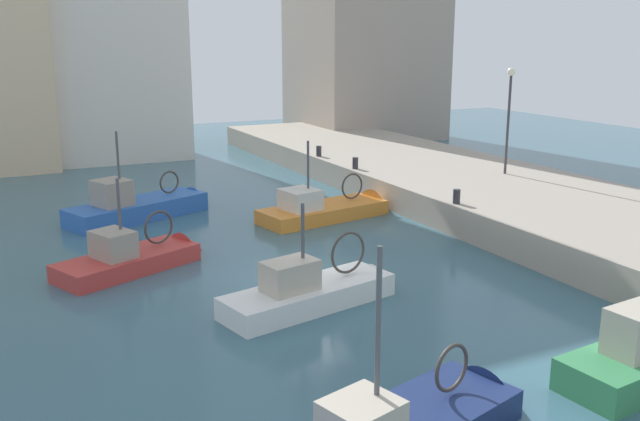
{
  "coord_description": "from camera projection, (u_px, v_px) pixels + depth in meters",
  "views": [
    {
      "loc": [
        -8.86,
        -19.24,
        7.47
      ],
      "look_at": [
        2.17,
        3.29,
        1.2
      ],
      "focal_mm": 39.58,
      "sensor_mm": 36.0,
      "label": 1
    }
  ],
  "objects": [
    {
      "name": "fishing_boat_blue",
      "position": [
        144.0,
        214.0,
        29.68
      ],
      "size": [
        6.92,
        4.21,
        4.6
      ],
      "color": "#2D60B7",
      "rests_on": "ground"
    },
    {
      "name": "mooring_bollard_mid",
      "position": [
        355.0,
        163.0,
        33.84
      ],
      "size": [
        0.28,
        0.28,
        0.55
      ],
      "primitive_type": "cylinder",
      "color": "#2D2D33",
      "rests_on": "quay_wall"
    },
    {
      "name": "quay_streetlamp",
      "position": [
        509.0,
        103.0,
        31.93
      ],
      "size": [
        0.36,
        0.36,
        4.83
      ],
      "color": "#38383D",
      "rests_on": "quay_wall"
    },
    {
      "name": "waterfront_building_west",
      "position": [
        93.0,
        2.0,
        42.5
      ],
      "size": [
        9.93,
        8.26,
        18.76
      ],
      "color": "silver",
      "rests_on": "ground"
    },
    {
      "name": "water_surface",
      "position": [
        304.0,
        277.0,
        22.35
      ],
      "size": [
        80.0,
        80.0,
        0.0
      ],
      "primitive_type": "plane",
      "color": "#386070",
      "rests_on": "ground"
    },
    {
      "name": "fishing_boat_white",
      "position": [
        318.0,
        300.0,
        20.1
      ],
      "size": [
        6.15,
        2.77,
        3.77
      ],
      "color": "white",
      "rests_on": "ground"
    },
    {
      "name": "fishing_boat_orange",
      "position": [
        331.0,
        214.0,
        29.64
      ],
      "size": [
        6.54,
        3.0,
        4.25
      ],
      "color": "orange",
      "rests_on": "ground"
    },
    {
      "name": "fishing_boat_red",
      "position": [
        139.0,
        264.0,
        23.22
      ],
      "size": [
        5.65,
        3.72,
        3.9
      ],
      "color": "#BC3833",
      "rests_on": "ground"
    },
    {
      "name": "quay_wall",
      "position": [
        575.0,
        218.0,
        27.11
      ],
      "size": [
        9.0,
        56.0,
        1.2
      ],
      "primitive_type": "cube",
      "color": "#9E9384",
      "rests_on": "ground"
    },
    {
      "name": "mooring_bollard_south",
      "position": [
        457.0,
        196.0,
        26.87
      ],
      "size": [
        0.28,
        0.28,
        0.55
      ],
      "primitive_type": "cylinder",
      "color": "#2D2D33",
      "rests_on": "quay_wall"
    },
    {
      "name": "mooring_bollard_north",
      "position": [
        319.0,
        151.0,
        37.33
      ],
      "size": [
        0.28,
        0.28,
        0.55
      ],
      "primitive_type": "cylinder",
      "color": "#2D2D33",
      "rests_on": "quay_wall"
    }
  ]
}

